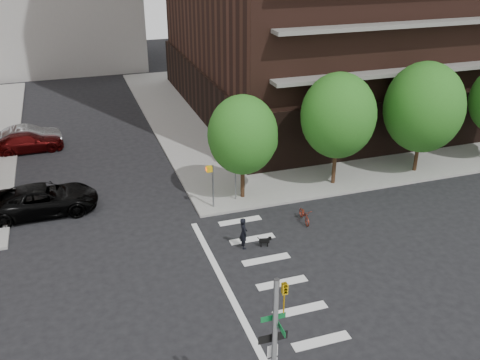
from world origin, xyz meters
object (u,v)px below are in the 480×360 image
at_px(parked_car_black, 43,199).
at_px(parked_car_silver, 28,136).
at_px(scooter, 304,215).
at_px(dog_walker, 243,233).
at_px(parked_car_maroon, 28,142).

xyz_separation_m(parked_car_black, parked_car_silver, (-1.04, 11.10, -0.06)).
bearing_deg(scooter, dog_walker, -154.56).
bearing_deg(scooter, parked_car_black, 163.45).
bearing_deg(scooter, parked_car_maroon, 138.98).
bearing_deg(parked_car_maroon, parked_car_black, -176.52).
relative_size(parked_car_black, scooter, 3.80).
relative_size(parked_car_silver, dog_walker, 2.78).
height_order(parked_car_silver, dog_walker, dog_walker).
bearing_deg(dog_walker, scooter, -68.10).
bearing_deg(scooter, parked_car_silver, 137.06).
height_order(parked_car_maroon, dog_walker, dog_walker).
relative_size(parked_car_maroon, scooter, 3.08).
xyz_separation_m(parked_car_maroon, dog_walker, (10.51, -17.05, 0.13)).
bearing_deg(parked_car_black, dog_walker, -126.52).
height_order(parked_car_maroon, scooter, parked_car_maroon).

